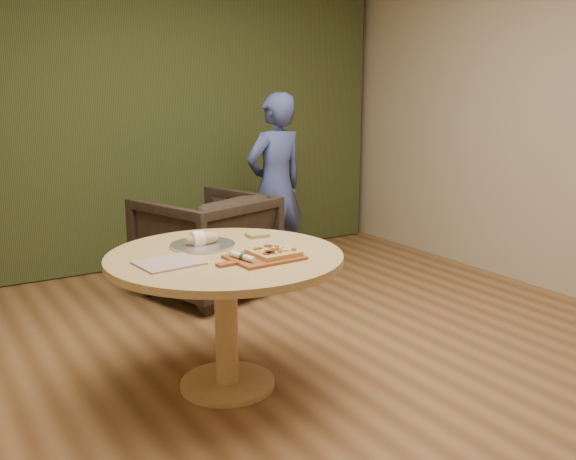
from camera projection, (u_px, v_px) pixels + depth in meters
The scene contains 12 objects.
room_shell at pixel (331, 129), 3.19m from camera, with size 5.04×6.04×2.84m.
curtain at pixel (139, 110), 5.60m from camera, with size 4.80×0.14×2.78m, color #2D3719.
pedestal_table at pixel (225, 280), 3.39m from camera, with size 1.24×1.24×0.75m.
pizza_paddle at pixel (263, 258), 3.25m from camera, with size 0.45×0.30×0.01m.
flatbread_pizza at pixel (273, 252), 3.28m from camera, with size 0.23×0.23×0.04m.
cutlery_roll at pixel (243, 257), 3.18m from camera, with size 0.06×0.20×0.03m.
newspaper at pixel (169, 263), 3.17m from camera, with size 0.30×0.25×0.01m, color beige.
serving_tray at pixel (203, 245), 3.51m from camera, with size 0.36×0.36×0.02m.
bread_roll at pixel (201, 239), 3.50m from camera, with size 0.19×0.09×0.09m.
green_packet at pixel (257, 235), 3.73m from camera, with size 0.12×0.10×0.02m, color olive.
armchair at pixel (205, 240), 4.96m from camera, with size 0.86×0.80×0.88m, color black.
person_standing at pixel (276, 186), 5.40m from camera, with size 0.57×0.37×1.56m, color #394684.
Camera 1 is at (-1.87, -2.64, 1.62)m, focal length 40.00 mm.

